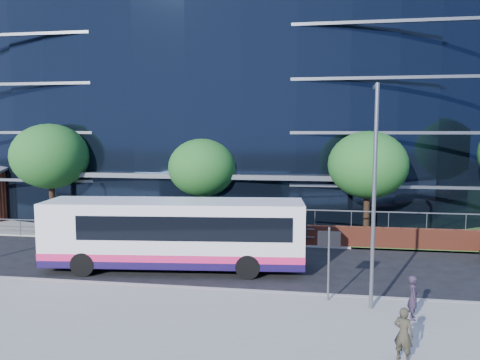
% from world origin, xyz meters
% --- Properties ---
extents(ground, '(200.00, 200.00, 0.00)m').
position_xyz_m(ground, '(0.00, 0.00, 0.00)').
color(ground, black).
rests_on(ground, ground).
extents(pavement_near, '(80.00, 8.00, 0.15)m').
position_xyz_m(pavement_near, '(0.00, -5.00, 0.07)').
color(pavement_near, gray).
rests_on(pavement_near, ground).
extents(kerb, '(80.00, 0.25, 0.16)m').
position_xyz_m(kerb, '(0.00, -1.00, 0.08)').
color(kerb, gray).
rests_on(kerb, ground).
extents(yellow_line_outer, '(80.00, 0.08, 0.01)m').
position_xyz_m(yellow_line_outer, '(0.00, -0.80, 0.01)').
color(yellow_line_outer, gold).
rests_on(yellow_line_outer, ground).
extents(yellow_line_inner, '(80.00, 0.08, 0.01)m').
position_xyz_m(yellow_line_inner, '(0.00, -0.65, 0.01)').
color(yellow_line_inner, gold).
rests_on(yellow_line_inner, ground).
extents(far_forecourt, '(50.00, 8.00, 0.10)m').
position_xyz_m(far_forecourt, '(-6.00, 11.00, 0.05)').
color(far_forecourt, gray).
rests_on(far_forecourt, ground).
extents(glass_office, '(44.00, 23.10, 16.00)m').
position_xyz_m(glass_office, '(-4.00, 20.85, 8.00)').
color(glass_office, black).
rests_on(glass_office, ground).
extents(guard_railings, '(24.00, 0.05, 1.10)m').
position_xyz_m(guard_railings, '(-8.00, 7.00, 0.82)').
color(guard_railings, slate).
rests_on(guard_railings, ground).
extents(street_sign, '(0.85, 0.09, 2.80)m').
position_xyz_m(street_sign, '(4.50, -1.59, 2.15)').
color(street_sign, slate).
rests_on(street_sign, pavement_near).
extents(tree_far_a, '(4.95, 4.95, 6.98)m').
position_xyz_m(tree_far_a, '(-13.00, 9.00, 4.86)').
color(tree_far_a, black).
rests_on(tree_far_a, ground).
extents(tree_far_b, '(4.29, 4.29, 6.05)m').
position_xyz_m(tree_far_b, '(-3.00, 9.50, 4.21)').
color(tree_far_b, black).
rests_on(tree_far_b, ground).
extents(tree_far_c, '(4.62, 4.62, 6.51)m').
position_xyz_m(tree_far_c, '(7.00, 9.00, 4.54)').
color(tree_far_c, black).
rests_on(tree_far_c, ground).
extents(streetlight_east, '(0.15, 0.77, 8.00)m').
position_xyz_m(streetlight_east, '(6.00, -2.17, 4.44)').
color(streetlight_east, slate).
rests_on(streetlight_east, pavement_near).
extents(city_bus, '(12.29, 4.00, 3.27)m').
position_xyz_m(city_bus, '(-2.40, 1.79, 1.73)').
color(city_bus, silver).
rests_on(city_bus, ground).
extents(pedestrian, '(0.41, 0.58, 1.51)m').
position_xyz_m(pedestrian, '(7.29, -2.95, 0.90)').
color(pedestrian, '#2A2030').
rests_on(pedestrian, pavement_near).
extents(pedestrian_b, '(0.67, 0.63, 1.54)m').
position_xyz_m(pedestrian_b, '(6.42, -6.04, 0.92)').
color(pedestrian_b, '#322F23').
rests_on(pedestrian_b, pavement_near).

